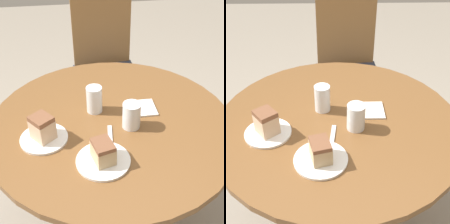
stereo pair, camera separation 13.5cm
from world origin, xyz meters
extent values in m
plane|color=gray|center=(0.00, 0.00, 0.00)|extent=(8.00, 8.00, 0.00)
cylinder|color=brown|center=(0.00, 0.00, 0.01)|extent=(0.59, 0.59, 0.03)
cylinder|color=brown|center=(0.00, 0.00, 0.36)|extent=(0.09, 0.09, 0.68)
cylinder|color=brown|center=(0.00, 0.00, 0.72)|extent=(1.08, 1.08, 0.03)
cylinder|color=olive|center=(-0.09, 0.64, 0.22)|extent=(0.04, 0.04, 0.43)
cylinder|color=olive|center=(0.31, 0.67, 0.22)|extent=(0.04, 0.04, 0.43)
cylinder|color=olive|center=(-0.12, 1.04, 0.22)|extent=(0.04, 0.04, 0.43)
cylinder|color=olive|center=(0.28, 1.07, 0.22)|extent=(0.04, 0.04, 0.43)
cube|color=#2D3342|center=(0.10, 0.85, 0.45)|extent=(0.48, 0.47, 0.03)
cube|color=olive|center=(0.08, 1.06, 0.72)|extent=(0.43, 0.05, 0.52)
cylinder|color=white|center=(-0.07, -0.25, 0.74)|extent=(0.21, 0.21, 0.01)
cylinder|color=white|center=(-0.29, -0.09, 0.74)|extent=(0.19, 0.19, 0.01)
cube|color=tan|center=(-0.07, -0.25, 0.78)|extent=(0.09, 0.11, 0.07)
cube|color=brown|center=(-0.07, -0.25, 0.82)|extent=(0.09, 0.10, 0.02)
cube|color=beige|center=(-0.29, -0.09, 0.79)|extent=(0.11, 0.11, 0.08)
cube|color=brown|center=(-0.29, -0.09, 0.84)|extent=(0.11, 0.11, 0.02)
cylinder|color=silver|center=(0.07, -0.06, 0.77)|extent=(0.07, 0.07, 0.08)
cylinder|color=white|center=(0.07, -0.06, 0.79)|extent=(0.08, 0.08, 0.12)
cylinder|color=silver|center=(-0.07, 0.08, 0.77)|extent=(0.06, 0.06, 0.08)
cylinder|color=white|center=(-0.07, 0.08, 0.80)|extent=(0.07, 0.07, 0.12)
cube|color=silver|center=(0.15, 0.06, 0.74)|extent=(0.13, 0.13, 0.01)
cube|color=silver|center=(-0.03, -0.13, 0.74)|extent=(0.04, 0.17, 0.00)
camera|label=1|loc=(-0.16, -1.08, 1.58)|focal=50.00mm
camera|label=2|loc=(-0.02, -1.09, 1.58)|focal=50.00mm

